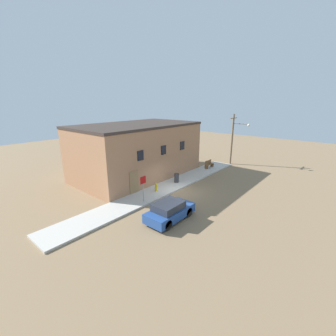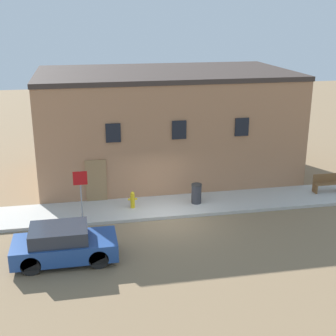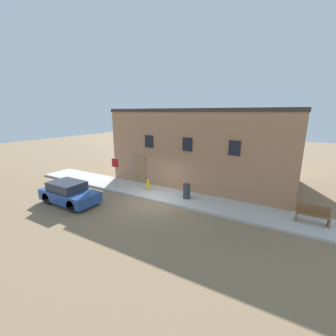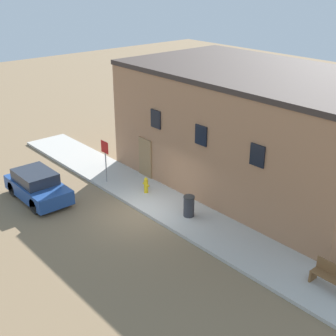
{
  "view_description": "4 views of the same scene",
  "coord_description": "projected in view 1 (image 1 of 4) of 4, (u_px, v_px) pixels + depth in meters",
  "views": [
    {
      "loc": [
        -15.48,
        -12.03,
        8.12
      ],
      "look_at": [
        0.34,
        1.28,
        2.0
      ],
      "focal_mm": 24.0,
      "sensor_mm": 36.0,
      "label": 1
    },
    {
      "loc": [
        -3.56,
        -18.79,
        8.79
      ],
      "look_at": [
        0.34,
        1.28,
        2.0
      ],
      "focal_mm": 50.0,
      "sensor_mm": 36.0,
      "label": 2
    },
    {
      "loc": [
        7.62,
        -11.11,
        5.58
      ],
      "look_at": [
        0.34,
        1.28,
        2.0
      ],
      "focal_mm": 24.0,
      "sensor_mm": 36.0,
      "label": 3
    },
    {
      "loc": [
        14.92,
        -11.22,
        10.24
      ],
      "look_at": [
        0.34,
        1.28,
        2.0
      ],
      "focal_mm": 50.0,
      "sensor_mm": 36.0,
      "label": 4
    }
  ],
  "objects": [
    {
      "name": "utility_pole",
      "position": [
        234.0,
        137.0,
        29.41
      ],
      "size": [
        1.8,
        2.3,
        6.62
      ],
      "color": "brown",
      "rests_on": "ground"
    },
    {
      "name": "bench",
      "position": [
        209.0,
        164.0,
        28.2
      ],
      "size": [
        1.47,
        0.44,
        0.9
      ],
      "color": "brown",
      "rests_on": "sidewalk"
    },
    {
      "name": "sidewalk",
      "position": [
        166.0,
        188.0,
        21.86
      ],
      "size": [
        23.63,
        2.55,
        0.15
      ],
      "color": "#BCB7AD",
      "rests_on": "ground"
    },
    {
      "name": "fire_hydrant",
      "position": [
        156.0,
        187.0,
        20.76
      ],
      "size": [
        0.44,
        0.21,
        0.79
      ],
      "color": "gold",
      "rests_on": "sidewalk"
    },
    {
      "name": "brick_building",
      "position": [
        138.0,
        150.0,
        25.03
      ],
      "size": [
        13.61,
        7.79,
        5.84
      ],
      "color": "#A87551",
      "rests_on": "ground"
    },
    {
      "name": "stop_sign",
      "position": [
        143.0,
        184.0,
        18.27
      ],
      "size": [
        0.61,
        0.06,
        2.19
      ],
      "color": "gray",
      "rests_on": "sidewalk"
    },
    {
      "name": "parked_car",
      "position": [
        170.0,
        211.0,
        15.9
      ],
      "size": [
        3.81,
        1.76,
        1.39
      ],
      "color": "black",
      "rests_on": "ground"
    },
    {
      "name": "ground_plane",
      "position": [
        176.0,
        192.0,
        21.09
      ],
      "size": [
        80.0,
        80.0,
        0.0
      ],
      "primitive_type": "plane",
      "color": "#846B4C"
    },
    {
      "name": "trash_bin",
      "position": [
        177.0,
        178.0,
        22.98
      ],
      "size": [
        0.5,
        0.5,
        0.95
      ],
      "color": "#333338",
      "rests_on": "sidewalk"
    }
  ]
}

